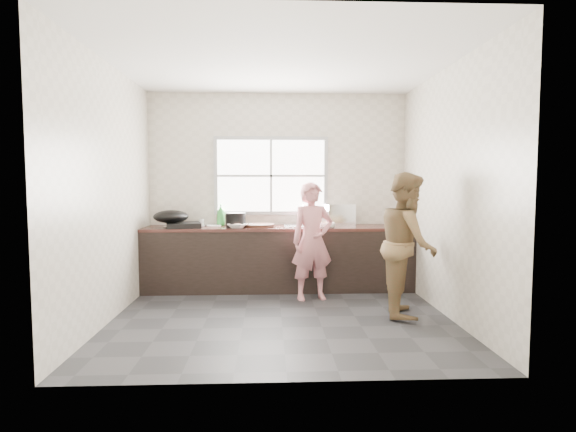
{
  "coord_description": "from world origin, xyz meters",
  "views": [
    {
      "loc": [
        -0.13,
        -4.77,
        1.45
      ],
      "look_at": [
        0.1,
        0.65,
        1.05
      ],
      "focal_mm": 28.0,
      "sensor_mm": 36.0,
      "label": 1
    }
  ],
  "objects_px": {
    "bowl_mince": "(237,226)",
    "bowl_crabs": "(326,225)",
    "pot_lid_right": "(208,225)",
    "dish_rack": "(339,215)",
    "bowl_held": "(329,225)",
    "bottle_brown_short": "(231,220)",
    "bottle_brown_tall": "(220,218)",
    "wok": "(171,217)",
    "pot_lid_left": "(172,227)",
    "glass_jar": "(201,223)",
    "bottle_green": "(221,215)",
    "burner": "(184,225)",
    "person_side": "(407,244)",
    "plate_food": "(214,226)",
    "woman": "(312,245)",
    "cutting_board": "(259,225)",
    "black_pot": "(236,220)"
  },
  "relations": [
    {
      "from": "woman",
      "to": "plate_food",
      "type": "distance_m",
      "value": 1.44
    },
    {
      "from": "person_side",
      "to": "cutting_board",
      "type": "distance_m",
      "value": 2.03
    },
    {
      "from": "person_side",
      "to": "bottle_brown_tall",
      "type": "relative_size",
      "value": 7.5
    },
    {
      "from": "plate_food",
      "to": "bowl_held",
      "type": "bearing_deg",
      "value": -9.89
    },
    {
      "from": "plate_food",
      "to": "pot_lid_left",
      "type": "bearing_deg",
      "value": -173.97
    },
    {
      "from": "bottle_brown_tall",
      "to": "bottle_green",
      "type": "bearing_deg",
      "value": -79.37
    },
    {
      "from": "pot_lid_left",
      "to": "bowl_mince",
      "type": "bearing_deg",
      "value": -13.28
    },
    {
      "from": "person_side",
      "to": "bowl_held",
      "type": "relative_size",
      "value": 7.43
    },
    {
      "from": "cutting_board",
      "to": "bowl_crabs",
      "type": "height_order",
      "value": "bowl_crabs"
    },
    {
      "from": "bowl_crabs",
      "to": "glass_jar",
      "type": "xyz_separation_m",
      "value": [
        -1.68,
        0.25,
        0.02
      ]
    },
    {
      "from": "woman",
      "to": "bottle_green",
      "type": "bearing_deg",
      "value": 136.51
    },
    {
      "from": "bowl_held",
      "to": "bottle_brown_short",
      "type": "xyz_separation_m",
      "value": [
        -1.32,
        0.34,
        0.04
      ]
    },
    {
      "from": "bowl_crabs",
      "to": "bottle_green",
      "type": "xyz_separation_m",
      "value": [
        -1.42,
        0.32,
        0.12
      ]
    },
    {
      "from": "bowl_mince",
      "to": "bowl_crabs",
      "type": "distance_m",
      "value": 1.17
    },
    {
      "from": "person_side",
      "to": "dish_rack",
      "type": "distance_m",
      "value": 1.56
    },
    {
      "from": "bowl_mince",
      "to": "wok",
      "type": "relative_size",
      "value": 0.52
    },
    {
      "from": "plate_food",
      "to": "pot_lid_right",
      "type": "bearing_deg",
      "value": 122.01
    },
    {
      "from": "bottle_green",
      "to": "burner",
      "type": "xyz_separation_m",
      "value": [
        -0.47,
        -0.23,
        -0.12
      ]
    },
    {
      "from": "bowl_held",
      "to": "bottle_green",
      "type": "distance_m",
      "value": 1.51
    },
    {
      "from": "bowl_crabs",
      "to": "dish_rack",
      "type": "bearing_deg",
      "value": 57.31
    },
    {
      "from": "bowl_held",
      "to": "bottle_brown_short",
      "type": "height_order",
      "value": "bottle_brown_short"
    },
    {
      "from": "pot_lid_right",
      "to": "dish_rack",
      "type": "bearing_deg",
      "value": -0.2
    },
    {
      "from": "pot_lid_right",
      "to": "bottle_brown_tall",
      "type": "bearing_deg",
      "value": 7.44
    },
    {
      "from": "person_side",
      "to": "wok",
      "type": "bearing_deg",
      "value": 78.88
    },
    {
      "from": "person_side",
      "to": "bowl_crabs",
      "type": "relative_size",
      "value": 8.77
    },
    {
      "from": "bowl_held",
      "to": "dish_rack",
      "type": "bearing_deg",
      "value": 64.8
    },
    {
      "from": "glass_jar",
      "to": "plate_food",
      "type": "bearing_deg",
      "value": -9.81
    },
    {
      "from": "person_side",
      "to": "burner",
      "type": "xyz_separation_m",
      "value": [
        -2.65,
        1.18,
        0.11
      ]
    },
    {
      "from": "bottle_brown_short",
      "to": "pot_lid_left",
      "type": "relative_size",
      "value": 0.67
    },
    {
      "from": "dish_rack",
      "to": "bottle_brown_tall",
      "type": "bearing_deg",
      "value": 168.62
    },
    {
      "from": "burner",
      "to": "bottle_brown_short",
      "type": "bearing_deg",
      "value": 17.94
    },
    {
      "from": "cutting_board",
      "to": "dish_rack",
      "type": "xyz_separation_m",
      "value": [
        1.12,
        0.26,
        0.13
      ]
    },
    {
      "from": "bowl_mince",
      "to": "dish_rack",
      "type": "xyz_separation_m",
      "value": [
        1.4,
        0.41,
        0.12
      ]
    },
    {
      "from": "bowl_mince",
      "to": "pot_lid_right",
      "type": "relative_size",
      "value": 1.04
    },
    {
      "from": "plate_food",
      "to": "bottle_brown_short",
      "type": "distance_m",
      "value": 0.25
    },
    {
      "from": "woman",
      "to": "black_pot",
      "type": "relative_size",
      "value": 5.13
    },
    {
      "from": "bowl_held",
      "to": "black_pot",
      "type": "distance_m",
      "value": 1.25
    },
    {
      "from": "plate_food",
      "to": "bottle_brown_tall",
      "type": "relative_size",
      "value": 0.94
    },
    {
      "from": "bowl_held",
      "to": "burner",
      "type": "xyz_separation_m",
      "value": [
        -1.93,
        0.15,
        -0.0
      ]
    },
    {
      "from": "black_pot",
      "to": "dish_rack",
      "type": "bearing_deg",
      "value": 9.92
    },
    {
      "from": "black_pot",
      "to": "bowl_mince",
      "type": "bearing_deg",
      "value": -79.58
    },
    {
      "from": "cutting_board",
      "to": "plate_food",
      "type": "distance_m",
      "value": 0.63
    },
    {
      "from": "person_side",
      "to": "glass_jar",
      "type": "relative_size",
      "value": 16.36
    },
    {
      "from": "bottle_brown_tall",
      "to": "pot_lid_right",
      "type": "height_order",
      "value": "bottle_brown_tall"
    },
    {
      "from": "bowl_crabs",
      "to": "pot_lid_left",
      "type": "xyz_separation_m",
      "value": [
        -2.07,
        0.16,
        -0.02
      ]
    },
    {
      "from": "plate_food",
      "to": "wok",
      "type": "height_order",
      "value": "wok"
    },
    {
      "from": "glass_jar",
      "to": "pot_lid_left",
      "type": "height_order",
      "value": "glass_jar"
    },
    {
      "from": "bottle_brown_tall",
      "to": "pot_lid_left",
      "type": "height_order",
      "value": "bottle_brown_tall"
    },
    {
      "from": "cutting_board",
      "to": "glass_jar",
      "type": "bearing_deg",
      "value": 169.24
    },
    {
      "from": "cutting_board",
      "to": "plate_food",
      "type": "xyz_separation_m",
      "value": [
        -0.62,
        0.12,
        -0.01
      ]
    }
  ]
}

